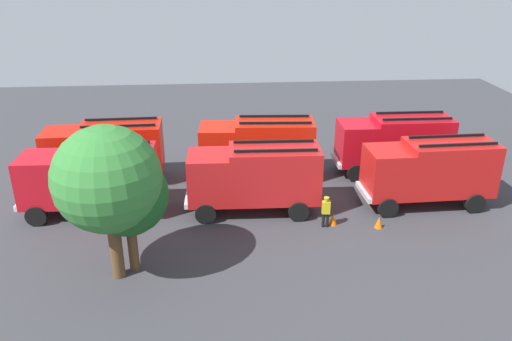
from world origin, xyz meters
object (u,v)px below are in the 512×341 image
object	(u,v)px
fire_truck_5	(90,177)
firefighter_0	(141,153)
fire_truck_3	(430,169)
tree_0	(127,195)
firefighter_1	(326,210)
traffic_cone_0	(379,222)
traffic_cone_1	(333,219)
fire_truck_2	(105,149)
fire_truck_4	(255,175)
fire_truck_0	(394,141)
firefighter_2	(252,152)
fire_truck_1	(258,145)
tree_1	(107,180)

from	to	relation	value
fire_truck_5	firefighter_0	size ratio (longest dim) A/B	4.49
fire_truck_3	tree_0	distance (m)	16.39
firefighter_0	firefighter_1	world-z (taller)	firefighter_1
traffic_cone_0	traffic_cone_1	bearing A→B (deg)	-12.27
fire_truck_2	fire_truck_3	world-z (taller)	same
firefighter_0	fire_truck_4	bearing A→B (deg)	31.93
fire_truck_4	fire_truck_5	world-z (taller)	same
fire_truck_0	fire_truck_3	world-z (taller)	same
firefighter_2	traffic_cone_1	xyz separation A→B (m)	(-3.64, 8.34, -0.69)
fire_truck_4	fire_truck_1	bearing A→B (deg)	-95.01
fire_truck_2	traffic_cone_1	size ratio (longest dim) A/B	11.64
fire_truck_1	tree_0	world-z (taller)	tree_0
fire_truck_4	fire_truck_0	bearing A→B (deg)	-151.70
fire_truck_5	tree_0	size ratio (longest dim) A/B	1.33
firefighter_0	tree_0	size ratio (longest dim) A/B	0.30
tree_0	tree_1	bearing A→B (deg)	39.83
fire_truck_4	tree_0	size ratio (longest dim) A/B	1.33
fire_truck_0	tree_1	bearing A→B (deg)	34.03
firefighter_0	fire_truck_5	bearing A→B (deg)	-26.64
firefighter_0	tree_1	bearing A→B (deg)	-9.73
traffic_cone_0	tree_0	bearing A→B (deg)	13.02
fire_truck_3	firefighter_2	world-z (taller)	fire_truck_3
firefighter_0	tree_0	distance (m)	12.68
firefighter_0	firefighter_2	bearing A→B (deg)	72.08
fire_truck_2	traffic_cone_1	bearing A→B (deg)	151.38
fire_truck_3	fire_truck_5	world-z (taller)	same
fire_truck_3	fire_truck_2	bearing A→B (deg)	-15.70
firefighter_2	fire_truck_3	bearing A→B (deg)	-157.82
fire_truck_2	fire_truck_5	world-z (taller)	same
fire_truck_4	tree_1	size ratio (longest dim) A/B	1.05
fire_truck_0	fire_truck_2	distance (m)	18.00
fire_truck_1	firefighter_2	bearing A→B (deg)	-80.61
fire_truck_3	firefighter_0	distance (m)	18.26
fire_truck_1	fire_truck_4	distance (m)	4.65
fire_truck_2	firefighter_0	distance (m)	3.30
traffic_cone_1	firefighter_2	bearing A→B (deg)	-66.42
tree_1	traffic_cone_0	world-z (taller)	tree_1
firefighter_0	fire_truck_2	bearing A→B (deg)	-46.59
tree_0	traffic_cone_1	size ratio (longest dim) A/B	8.75
fire_truck_5	fire_truck_1	bearing A→B (deg)	-154.67
firefighter_2	tree_1	distance (m)	14.36
fire_truck_0	fire_truck_4	bearing A→B (deg)	27.54
fire_truck_3	fire_truck_4	world-z (taller)	same
fire_truck_4	tree_0	xyz separation A→B (m)	(5.81, 5.12, 1.52)
fire_truck_1	fire_truck_2	world-z (taller)	same
traffic_cone_1	fire_truck_2	bearing A→B (deg)	-26.97
fire_truck_3	tree_1	size ratio (longest dim) A/B	1.05
tree_1	firefighter_2	bearing A→B (deg)	-119.07
fire_truck_5	traffic_cone_0	bearing A→B (deg)	170.67
fire_truck_2	tree_0	size ratio (longest dim) A/B	1.33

